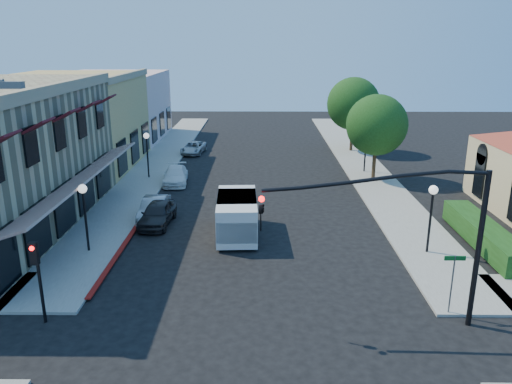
{
  "coord_description": "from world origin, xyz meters",
  "views": [
    {
      "loc": [
        0.18,
        -15.09,
        10.27
      ],
      "look_at": [
        -0.09,
        10.01,
        2.6
      ],
      "focal_mm": 35.0,
      "sensor_mm": 36.0,
      "label": 1
    }
  ],
  "objects_px": {
    "lamppost_left_near": "(84,201)",
    "street_name_sign": "(453,275)",
    "parked_car_a": "(157,213)",
    "parked_car_b": "(154,208)",
    "lamppost_right_far": "(366,139)",
    "white_van": "(237,214)",
    "street_tree_a": "(377,125)",
    "signal_mast_arm": "(421,223)",
    "lamppost_left_far": "(147,144)",
    "parked_car_c": "(176,175)",
    "secondary_signal": "(37,267)",
    "street_tree_b": "(353,104)",
    "lamppost_right_near": "(432,202)",
    "parked_car_d": "(194,148)"
  },
  "relations": [
    {
      "from": "parked_car_b",
      "to": "parked_car_d",
      "type": "distance_m",
      "value": 17.95
    },
    {
      "from": "white_van",
      "to": "parked_car_c",
      "type": "bearing_deg",
      "value": 116.14
    },
    {
      "from": "street_name_sign",
      "to": "street_tree_b",
      "type": "bearing_deg",
      "value": 87.5
    },
    {
      "from": "lamppost_right_far",
      "to": "white_van",
      "type": "distance_m",
      "value": 16.76
    },
    {
      "from": "lamppost_left_far",
      "to": "parked_car_c",
      "type": "height_order",
      "value": "lamppost_left_far"
    },
    {
      "from": "secondary_signal",
      "to": "white_van",
      "type": "bearing_deg",
      "value": 52.47
    },
    {
      "from": "street_tree_a",
      "to": "lamppost_right_near",
      "type": "xyz_separation_m",
      "value": [
        -0.3,
        -14.0,
        -1.46
      ]
    },
    {
      "from": "lamppost_left_near",
      "to": "parked_car_d",
      "type": "bearing_deg",
      "value": 84.28
    },
    {
      "from": "street_tree_a",
      "to": "street_tree_b",
      "type": "height_order",
      "value": "street_tree_b"
    },
    {
      "from": "secondary_signal",
      "to": "lamppost_left_far",
      "type": "distance_m",
      "value": 20.6
    },
    {
      "from": "street_tree_a",
      "to": "parked_car_c",
      "type": "height_order",
      "value": "street_tree_a"
    },
    {
      "from": "signal_mast_arm",
      "to": "white_van",
      "type": "relative_size",
      "value": 1.62
    },
    {
      "from": "lamppost_left_near",
      "to": "street_tree_b",
      "type": "bearing_deg",
      "value": 54.21
    },
    {
      "from": "lamppost_right_near",
      "to": "parked_car_a",
      "type": "distance_m",
      "value": 14.99
    },
    {
      "from": "lamppost_left_near",
      "to": "street_tree_a",
      "type": "bearing_deg",
      "value": 38.98
    },
    {
      "from": "lamppost_right_near",
      "to": "white_van",
      "type": "bearing_deg",
      "value": 166.22
    },
    {
      "from": "parked_car_a",
      "to": "parked_car_b",
      "type": "distance_m",
      "value": 1.08
    },
    {
      "from": "white_van",
      "to": "street_tree_a",
      "type": "bearing_deg",
      "value": 49.55
    },
    {
      "from": "street_tree_a",
      "to": "lamppost_right_near",
      "type": "distance_m",
      "value": 14.08
    },
    {
      "from": "lamppost_right_far",
      "to": "street_name_sign",
      "type": "bearing_deg",
      "value": -92.63
    },
    {
      "from": "parked_car_a",
      "to": "parked_car_b",
      "type": "height_order",
      "value": "parked_car_a"
    },
    {
      "from": "lamppost_left_far",
      "to": "lamppost_right_near",
      "type": "bearing_deg",
      "value": -39.47
    },
    {
      "from": "lamppost_right_near",
      "to": "parked_car_d",
      "type": "distance_m",
      "value": 27.34
    },
    {
      "from": "street_tree_a",
      "to": "lamppost_left_near",
      "type": "distance_m",
      "value": 22.3
    },
    {
      "from": "parked_car_b",
      "to": "parked_car_d",
      "type": "bearing_deg",
      "value": 90.4
    },
    {
      "from": "parked_car_c",
      "to": "parked_car_b",
      "type": "bearing_deg",
      "value": -95.33
    },
    {
      "from": "lamppost_left_far",
      "to": "parked_car_c",
      "type": "relative_size",
      "value": 0.86
    },
    {
      "from": "white_van",
      "to": "parked_car_d",
      "type": "relative_size",
      "value": 1.26
    },
    {
      "from": "street_tree_b",
      "to": "secondary_signal",
      "type": "relative_size",
      "value": 2.11
    },
    {
      "from": "lamppost_left_near",
      "to": "lamppost_right_far",
      "type": "xyz_separation_m",
      "value": [
        17.0,
        16.0,
        0.0
      ]
    },
    {
      "from": "secondary_signal",
      "to": "lamppost_left_near",
      "type": "height_order",
      "value": "lamppost_left_near"
    },
    {
      "from": "parked_car_a",
      "to": "parked_car_d",
      "type": "relative_size",
      "value": 1.01
    },
    {
      "from": "lamppost_right_far",
      "to": "parked_car_a",
      "type": "relative_size",
      "value": 0.9
    },
    {
      "from": "parked_car_d",
      "to": "street_name_sign",
      "type": "bearing_deg",
      "value": -57.55
    },
    {
      "from": "street_tree_a",
      "to": "parked_car_c",
      "type": "distance_m",
      "value": 15.48
    },
    {
      "from": "street_tree_a",
      "to": "signal_mast_arm",
      "type": "height_order",
      "value": "street_tree_a"
    },
    {
      "from": "secondary_signal",
      "to": "lamppost_right_far",
      "type": "height_order",
      "value": "lamppost_right_far"
    },
    {
      "from": "lamppost_left_near",
      "to": "street_name_sign",
      "type": "bearing_deg",
      "value": -19.93
    },
    {
      "from": "signal_mast_arm",
      "to": "parked_car_a",
      "type": "xyz_separation_m",
      "value": [
        -11.66,
        10.5,
        -3.41
      ]
    },
    {
      "from": "street_name_sign",
      "to": "parked_car_a",
      "type": "distance_m",
      "value": 16.55
    },
    {
      "from": "lamppost_left_near",
      "to": "lamppost_right_far",
      "type": "relative_size",
      "value": 1.0
    },
    {
      "from": "street_tree_a",
      "to": "parked_car_b",
      "type": "height_order",
      "value": "street_tree_a"
    },
    {
      "from": "signal_mast_arm",
      "to": "parked_car_a",
      "type": "relative_size",
      "value": 2.02
    },
    {
      "from": "street_tree_a",
      "to": "parked_car_b",
      "type": "xyz_separation_m",
      "value": [
        -15.0,
        -9.0,
        -3.56
      ]
    },
    {
      "from": "street_name_sign",
      "to": "parked_car_b",
      "type": "height_order",
      "value": "street_name_sign"
    },
    {
      "from": "secondary_signal",
      "to": "signal_mast_arm",
      "type": "bearing_deg",
      "value": 0.37
    },
    {
      "from": "secondary_signal",
      "to": "lamppost_right_near",
      "type": "xyz_separation_m",
      "value": [
        16.5,
        6.59,
        0.42
      ]
    },
    {
      "from": "secondary_signal",
      "to": "parked_car_d",
      "type": "relative_size",
      "value": 0.85
    },
    {
      "from": "street_tree_a",
      "to": "parked_car_d",
      "type": "bearing_deg",
      "value": 149.19
    },
    {
      "from": "street_tree_b",
      "to": "parked_car_c",
      "type": "distance_m",
      "value": 19.19
    }
  ]
}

